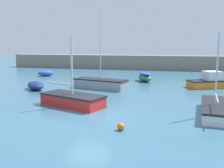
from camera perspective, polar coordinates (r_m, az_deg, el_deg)
ground_plane at (r=15.31m, az=-5.27°, el=-7.72°), size 120.00×120.00×0.20m
harbor_breakwater at (r=44.19m, az=7.21°, el=4.95°), size 48.64×2.86×2.42m
motorboat_with_cabin at (r=27.19m, az=22.40°, el=0.46°), size 5.86×3.95×1.65m
dinghy_near_pier at (r=35.53m, az=-14.93°, el=2.41°), size 2.37×2.02×0.79m
sailboat_twin_hulled at (r=17.81m, az=-9.02°, el=-3.54°), size 5.03×3.37×4.96m
rowboat_with_red_cover at (r=29.72m, az=7.51°, el=1.66°), size 2.37×3.31×1.05m
sailboat_short_mast at (r=16.72m, az=22.37°, el=-5.25°), size 2.08×5.35×4.98m
sailboat_tall_mast at (r=24.61m, az=-2.62°, el=0.12°), size 5.70×3.05×7.57m
open_tender_yellow at (r=25.19m, az=-17.08°, el=-0.31°), size 2.99×3.01×0.78m
mooring_buoy_orange at (r=12.80m, az=2.04°, el=-9.69°), size 0.39×0.39×0.39m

